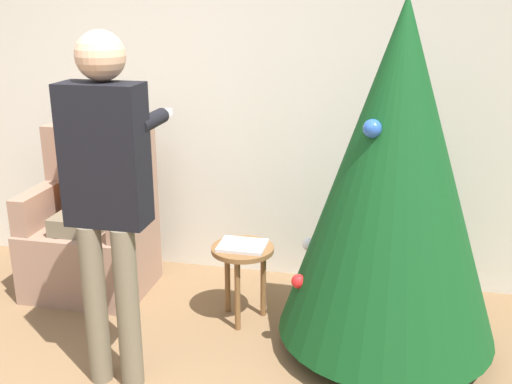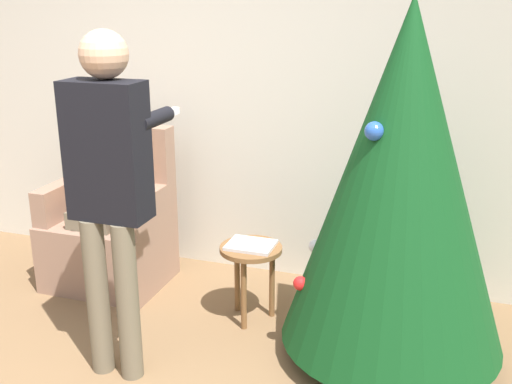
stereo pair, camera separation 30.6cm
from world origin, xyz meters
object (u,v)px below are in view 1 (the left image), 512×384
christmas_tree (395,176)px  side_stool (243,260)px  armchair (92,235)px  person_seated (86,191)px  person_standing (107,182)px

christmas_tree → side_stool: bearing=170.9°
armchair → side_stool: size_ratio=2.24×
person_seated → side_stool: person_seated is taller
christmas_tree → person_seated: 2.06m
person_seated → person_standing: (0.62, -0.91, 0.38)m
christmas_tree → armchair: (-2.01, 0.35, -0.66)m
side_stool → person_seated: bearing=170.9°
person_seated → person_standing: 1.16m
armchair → person_seated: (0.00, -0.03, 0.33)m
side_stool → person_standing: bearing=-124.9°
side_stool → armchair: bearing=169.3°
person_seated → side_stool: (1.13, -0.18, -0.31)m
person_seated → person_standing: bearing=-55.5°
person_standing → christmas_tree: bearing=22.8°
christmas_tree → armchair: size_ratio=1.79×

